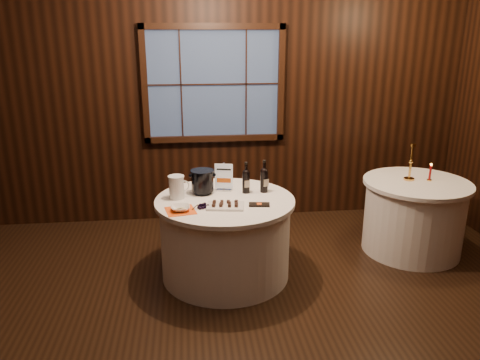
{
  "coord_description": "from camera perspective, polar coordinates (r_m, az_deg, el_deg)",
  "views": [
    {
      "loc": [
        -0.32,
        -3.01,
        2.23
      ],
      "look_at": [
        0.13,
        0.9,
        0.98
      ],
      "focal_mm": 35.0,
      "sensor_mm": 36.0,
      "label": 1
    }
  ],
  "objects": [
    {
      "name": "ground",
      "position": [
        3.76,
        -0.4,
        -18.75
      ],
      "size": [
        6.0,
        6.0,
        0.0
      ],
      "primitive_type": "plane",
      "color": "black",
      "rests_on": "ground"
    },
    {
      "name": "back_wall",
      "position": [
        5.54,
        -3.22,
        10.52
      ],
      "size": [
        6.0,
        0.1,
        3.0
      ],
      "color": "black",
      "rests_on": "ground"
    },
    {
      "name": "main_table",
      "position": [
        4.42,
        -1.8,
        -6.97
      ],
      "size": [
        1.28,
        1.28,
        0.77
      ],
      "color": "white",
      "rests_on": "ground"
    },
    {
      "name": "side_table",
      "position": [
        5.23,
        20.38,
        -4.14
      ],
      "size": [
        1.08,
        1.08,
        0.77
      ],
      "color": "white",
      "rests_on": "ground"
    },
    {
      "name": "sign_stand",
      "position": [
        4.47,
        -1.96,
        -0.14
      ],
      "size": [
        0.17,
        0.11,
        0.28
      ],
      "rotation": [
        0.0,
        0.0,
        -0.2
      ],
      "color": "#B4B5BC",
      "rests_on": "main_table"
    },
    {
      "name": "port_bottle_left",
      "position": [
        4.4,
        0.74,
        0.05
      ],
      "size": [
        0.07,
        0.08,
        0.3
      ],
      "rotation": [
        0.0,
        0.0,
        0.21
      ],
      "color": "black",
      "rests_on": "main_table"
    },
    {
      "name": "port_bottle_right",
      "position": [
        4.42,
        2.96,
        0.21
      ],
      "size": [
        0.07,
        0.09,
        0.31
      ],
      "rotation": [
        0.0,
        0.0,
        0.43
      ],
      "color": "black",
      "rests_on": "main_table"
    },
    {
      "name": "ice_bucket",
      "position": [
        4.4,
        -4.6,
        -0.15
      ],
      "size": [
        0.22,
        0.22,
        0.23
      ],
      "color": "black",
      "rests_on": "main_table"
    },
    {
      "name": "chocolate_plate",
      "position": [
        4.08,
        -1.8,
        -3.06
      ],
      "size": [
        0.35,
        0.26,
        0.05
      ],
      "rotation": [
        0.0,
        0.0,
        -0.14
      ],
      "color": "white",
      "rests_on": "main_table"
    },
    {
      "name": "chocolate_box",
      "position": [
        4.12,
        2.36,
        -3.02
      ],
      "size": [
        0.19,
        0.12,
        0.02
      ],
      "primitive_type": "cube",
      "rotation": [
        0.0,
        0.0,
        -0.15
      ],
      "color": "black",
      "rests_on": "main_table"
    },
    {
      "name": "grape_bunch",
      "position": [
        4.05,
        -4.49,
        -3.24
      ],
      "size": [
        0.18,
        0.1,
        0.04
      ],
      "rotation": [
        0.0,
        0.0,
        0.36
      ],
      "color": "black",
      "rests_on": "main_table"
    },
    {
      "name": "glass_pitcher",
      "position": [
        4.3,
        -7.73,
        -0.84
      ],
      "size": [
        0.2,
        0.15,
        0.21
      ],
      "rotation": [
        0.0,
        0.0,
        0.26
      ],
      "color": "silver",
      "rests_on": "main_table"
    },
    {
      "name": "orange_napkin",
      "position": [
        4.03,
        -7.27,
        -3.72
      ],
      "size": [
        0.28,
        0.28,
        0.0
      ],
      "primitive_type": "cube",
      "rotation": [
        0.0,
        0.0,
        0.2
      ],
      "color": "#F45614",
      "rests_on": "main_table"
    },
    {
      "name": "cracker_bowl",
      "position": [
        4.02,
        -7.28,
        -3.43
      ],
      "size": [
        0.17,
        0.17,
        0.04
      ],
      "primitive_type": "imported",
      "rotation": [
        0.0,
        0.0,
        0.05
      ],
      "color": "white",
      "rests_on": "orange_napkin"
    },
    {
      "name": "brass_candlestick",
      "position": [
        5.09,
        20.05,
        1.5
      ],
      "size": [
        0.11,
        0.11,
        0.38
      ],
      "color": "gold",
      "rests_on": "side_table"
    },
    {
      "name": "red_candle",
      "position": [
        5.15,
        22.16,
        0.7
      ],
      "size": [
        0.05,
        0.05,
        0.18
      ],
      "color": "gold",
      "rests_on": "side_table"
    }
  ]
}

